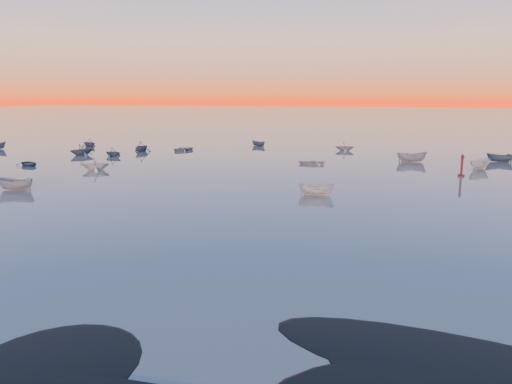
% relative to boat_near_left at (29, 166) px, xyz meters
% --- Properties ---
extents(ground, '(600.00, 600.00, 0.00)m').
position_rel_boat_near_left_xyz_m(ground, '(37.48, 55.73, 0.00)').
color(ground, '#6D635B').
rests_on(ground, ground).
extents(mud_lobes, '(140.00, 6.00, 0.07)m').
position_rel_boat_near_left_xyz_m(mud_lobes, '(37.48, -45.27, 0.01)').
color(mud_lobes, black).
rests_on(mud_lobes, ground).
extents(moored_fleet, '(124.00, 58.00, 1.20)m').
position_rel_boat_near_left_xyz_m(moored_fleet, '(37.48, 8.73, 0.00)').
color(moored_fleet, silver).
rests_on(moored_fleet, ground).
extents(boat_near_left, '(3.85, 4.28, 1.02)m').
position_rel_boat_near_left_xyz_m(boat_near_left, '(0.00, 0.00, 0.00)').
color(boat_near_left, '#324760').
rests_on(boat_near_left, ground).
extents(boat_near_center, '(1.93, 3.90, 1.30)m').
position_rel_boat_near_left_xyz_m(boat_near_center, '(43.88, -11.23, 0.00)').
color(boat_near_center, silver).
rests_on(boat_near_center, ground).
extents(channel_marker, '(0.84, 0.84, 3.00)m').
position_rel_boat_near_left_xyz_m(channel_marker, '(60.36, 5.57, 1.18)').
color(channel_marker, '#49110F').
rests_on(channel_marker, ground).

